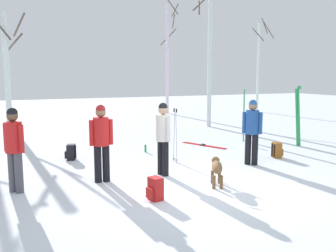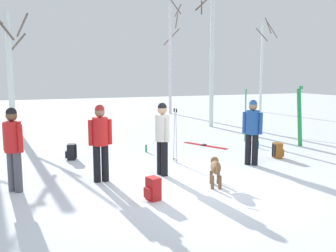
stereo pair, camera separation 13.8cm
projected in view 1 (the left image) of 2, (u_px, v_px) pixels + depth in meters
ground_plane at (209, 190)px, 7.54m from camera, size 60.00×60.00×0.00m
person_0 at (101, 138)px, 7.96m from camera, size 0.52×0.34×1.72m
person_1 at (163, 134)px, 8.51m from camera, size 0.34×0.51×1.72m
person_2 at (14, 144)px, 7.25m from camera, size 0.38×0.42×1.72m
person_3 at (252, 128)px, 9.50m from camera, size 0.39×0.41×1.72m
dog at (217, 168)px, 7.78m from camera, size 0.46×0.83×0.57m
ski_pair_planted_0 at (298, 116)px, 12.07m from camera, size 0.19×0.20×1.99m
ski_pair_planted_1 at (244, 115)px, 12.90m from camera, size 0.16×0.14×1.86m
ski_pair_lying_1 at (204, 145)px, 12.20m from camera, size 0.87×1.66×0.05m
ski_poles_0 at (175, 134)px, 9.81m from camera, size 0.07×0.25×1.46m
backpack_0 at (277, 150)px, 10.41m from camera, size 0.32×0.30×0.44m
backpack_1 at (71, 152)px, 10.13m from camera, size 0.33×0.31×0.44m
backpack_2 at (155, 189)px, 6.90m from camera, size 0.33×0.30×0.44m
water_bottle_0 at (145, 149)px, 11.15m from camera, size 0.07×0.07×0.23m
water_bottle_1 at (257, 145)px, 11.80m from camera, size 0.06×0.06×0.23m
birch_tree_3 at (7, 66)px, 16.19m from camera, size 1.62×1.60×5.08m
birch_tree_4 at (210, 44)px, 16.17m from camera, size 1.24×1.24×7.14m
birch_tree_5 at (168, 56)px, 21.75m from camera, size 1.23×1.23×7.02m
birch_tree_6 at (259, 65)px, 22.89m from camera, size 1.40×0.95×5.75m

